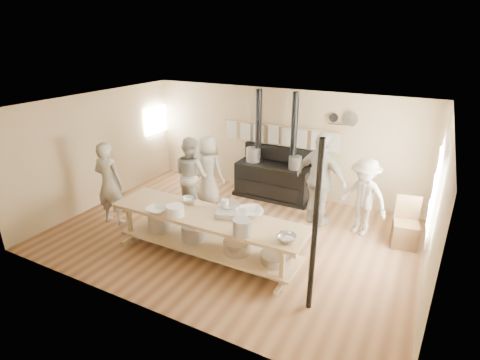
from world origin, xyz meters
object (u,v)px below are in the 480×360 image
Objects in this scene: cook_left at (191,175)px; cook_center at (208,169)px; cook_far_left at (109,183)px; cook_right at (321,180)px; stove at (273,177)px; roasting_pan at (230,214)px; chair at (405,232)px; prep_table at (207,231)px; cook_by_window at (363,197)px.

cook_left is 0.59m from cook_center.
cook_far_left is 1.10× the size of cook_center.
cook_left is at bearing 31.83° from cook_right.
cook_center is (1.24, 1.88, -0.08)m from cook_far_left.
cook_far_left is 0.89× the size of cook_right.
stove is 5.42× the size of roasting_pan.
roasting_pan is (-2.70, -1.97, 0.62)m from chair.
prep_table is 2.22× the size of cook_center.
cook_center is (-1.26, 2.07, 0.29)m from prep_table.
cook_by_window is (3.53, 0.10, -0.01)m from cook_center.
cook_right is at bearing -148.08° from cook_left.
stove is 1.51× the size of cook_left.
cook_by_window is at bearing 43.74° from prep_table.
cook_far_left is 4.38m from cook_right.
stove is 1.60× the size of cook_center.
cook_far_left is at bearing 65.98° from cook_left.
cook_right reaches higher than chair.
prep_table is 1.80× the size of cook_right.
cook_by_window is (2.27, -0.85, 0.28)m from stove.
cook_far_left is 1.12× the size of cook_by_window.
chair is at bearing -168.53° from cook_far_left.
cook_by_window reaches higher than chair.
cook_center is at bearing -80.47° from cook_left.
chair is (4.46, 0.60, -0.58)m from cook_left.
cook_center is 2.57m from roasting_pan.
cook_far_left reaches higher than roasting_pan.
stove is at bearing -13.37° from cook_right.
cook_center is 4.41m from chair.
cook_far_left reaches higher than cook_center.
cook_center is at bearing -130.58° from cook_far_left.
cook_right is 1.25× the size of cook_by_window.
stove is at bearing -138.74° from cook_far_left.
stove is 3.02m from prep_table.
stove is 1.69m from cook_right.
cook_center is at bearing -143.22° from stove.
stove reaches higher than cook_right.
cook_far_left is 5.17m from cook_by_window.
cook_right is at bearing -170.55° from cook_center.
chair is (3.11, -0.93, -0.24)m from stove.
chair is (0.84, -0.08, -0.52)m from cook_by_window.
cook_center reaches higher than prep_table.
cook_by_window is (3.62, 0.68, -0.06)m from cook_left.
roasting_pan reaches higher than prep_table.
cook_left is at bearing 88.87° from cook_center.
chair is at bearing -165.54° from cook_right.
cook_left is 3.58× the size of roasting_pan.
prep_table is 3.76m from chair.
stove is at bearing -136.18° from cook_center.
roasting_pan is (0.41, 0.12, 0.38)m from prep_table.
stove is 0.72× the size of prep_table.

